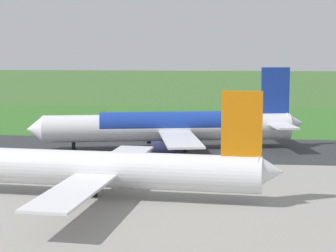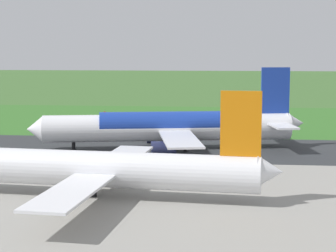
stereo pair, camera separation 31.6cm
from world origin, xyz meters
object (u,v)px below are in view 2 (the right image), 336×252
(no_stopping_sign, at_px, (105,115))
(traffic_cone_orange, at_px, (75,120))
(airliner_parked_mid, at_px, (96,168))
(airliner_main, at_px, (170,127))

(no_stopping_sign, height_order, traffic_cone_orange, no_stopping_sign)
(airliner_parked_mid, xyz_separation_m, traffic_cone_orange, (23.91, -79.41, -3.63))
(airliner_parked_mid, distance_m, traffic_cone_orange, 83.02)
(airliner_main, xyz_separation_m, airliner_parked_mid, (5.94, 38.54, -0.44))
(airliner_main, bearing_deg, airliner_parked_mid, 81.24)
(airliner_main, height_order, no_stopping_sign, airliner_main)
(traffic_cone_orange, bearing_deg, airliner_main, 126.14)
(airliner_main, height_order, airliner_parked_mid, airliner_main)
(airliner_parked_mid, bearing_deg, no_stopping_sign, -78.80)
(airliner_parked_mid, distance_m, no_stopping_sign, 85.13)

